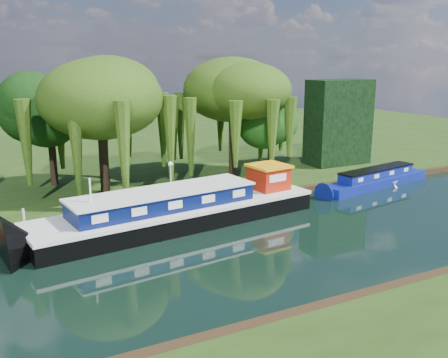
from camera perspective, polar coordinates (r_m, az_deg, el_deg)
ground at (r=28.31m, az=0.82°, el=-7.96°), size 120.00×120.00×0.00m
far_bank at (r=59.43m, az=-14.76°, el=3.36°), size 120.00×52.00×0.45m
dutch_barge at (r=32.08m, az=-4.95°, el=-3.49°), size 19.33×6.47×4.00m
narrowboat at (r=43.31m, az=17.01°, el=-0.04°), size 11.72×3.87×1.69m
white_cruiser at (r=43.95m, az=18.38°, el=-0.75°), size 2.23×2.00×1.05m
willow_left at (r=38.05m, az=-13.95°, el=8.82°), size 8.07×8.07×9.67m
willow_right at (r=41.61m, az=1.04°, el=9.14°), size 7.52×7.52×9.16m
tree_far_mid at (r=41.55m, az=-19.35°, el=6.98°), size 5.03×5.03×8.23m
tree_far_right at (r=43.89m, az=5.43°, el=6.95°), size 4.32×4.32×7.07m
conifer_hedge at (r=49.04m, az=12.94°, el=6.34°), size 6.00×3.00×8.00m
lamppost at (r=36.98m, az=-6.13°, el=1.09°), size 0.36×0.36×2.56m
mooring_posts at (r=35.09m, az=-6.35°, el=-2.09°), size 19.16×0.16×1.00m
reeds_near at (r=26.71m, az=22.23°, el=-9.14°), size 33.70×1.50×1.10m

